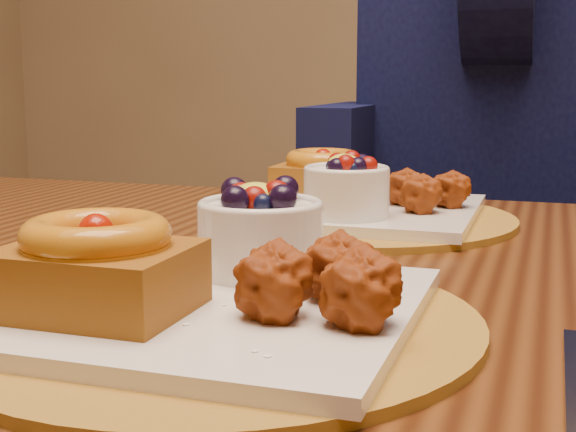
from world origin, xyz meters
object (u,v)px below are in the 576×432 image
object	(u,v)px
place_setting_near	(211,284)
place_setting_far	(354,200)
dining_table	(304,337)
diner	(502,48)
chair_far	(415,313)

from	to	relation	value
place_setting_near	place_setting_far	size ratio (longest dim) A/B	1.00
dining_table	diner	xyz separation A→B (m)	(0.13, 0.71, 0.30)
place_setting_near	chair_far	world-z (taller)	chair_far
dining_table	chair_far	world-z (taller)	chair_far
dining_table	place_setting_far	distance (m)	0.24
place_setting_far	dining_table	bearing A→B (deg)	-89.10
place_setting_near	chair_far	bearing A→B (deg)	90.81
place_setting_near	dining_table	bearing A→B (deg)	89.00
place_setting_near	place_setting_far	world-z (taller)	place_setting_near
chair_far	diner	bearing A→B (deg)	-8.15
diner	place_setting_far	bearing A→B (deg)	-107.13
place_setting_near	diner	distance (m)	0.96
diner	dining_table	bearing A→B (deg)	-102.50
chair_far	diner	size ratio (longest dim) A/B	0.93
place_setting_near	place_setting_far	distance (m)	0.43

